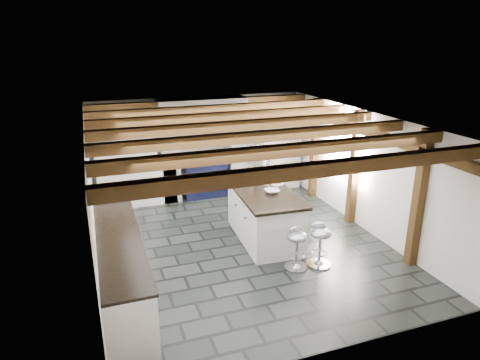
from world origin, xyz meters
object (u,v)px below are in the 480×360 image
object	(u,v)px
range_cooker	(204,176)
kitchen_island	(264,215)
bar_stool_near	(320,240)
bar_stool_far	(297,243)

from	to	relation	value
range_cooker	kitchen_island	xyz separation A→B (m)	(0.47, -2.60, 0.02)
range_cooker	kitchen_island	distance (m)	2.64
bar_stool_near	bar_stool_far	distance (m)	0.41
bar_stool_near	range_cooker	bearing A→B (deg)	126.27
range_cooker	kitchen_island	world-z (taller)	kitchen_island
kitchen_island	bar_stool_far	xyz separation A→B (m)	(0.08, -1.16, -0.04)
bar_stool_far	bar_stool_near	bearing A→B (deg)	-19.42
bar_stool_near	bar_stool_far	xyz separation A→B (m)	(-0.40, 0.04, -0.02)
range_cooker	bar_stool_far	distance (m)	3.80
kitchen_island	bar_stool_near	world-z (taller)	kitchen_island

